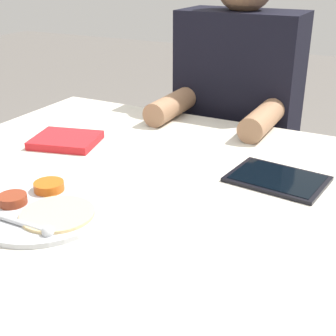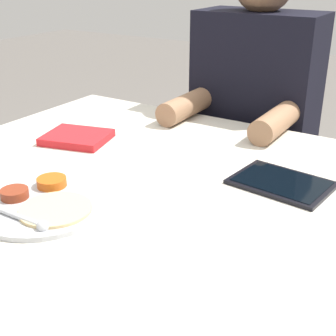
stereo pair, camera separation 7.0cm
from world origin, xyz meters
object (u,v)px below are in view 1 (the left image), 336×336
thali_tray (43,208)px  person_diner (234,157)px  red_notebook (66,141)px  tablet_device (277,179)px

thali_tray → person_diner: 0.86m
thali_tray → red_notebook: thali_tray is taller
thali_tray → tablet_device: size_ratio=1.22×
thali_tray → tablet_device: 0.49m
person_diner → thali_tray: bearing=-96.1°
red_notebook → person_diner: bearing=62.0°
red_notebook → person_diner: 0.63m
thali_tray → tablet_device: bearing=43.5°
tablet_device → person_diner: size_ratio=0.18×
red_notebook → tablet_device: bearing=3.5°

